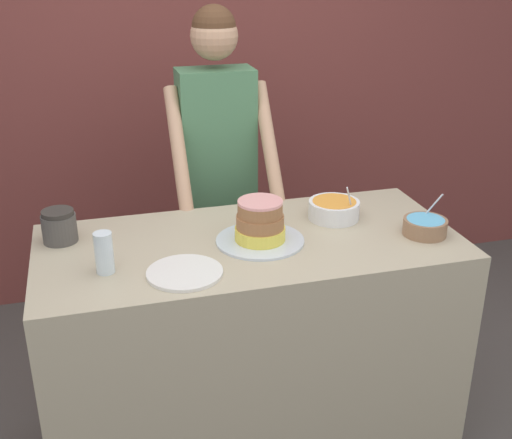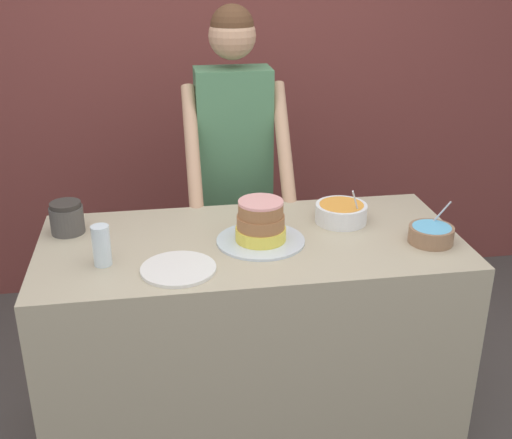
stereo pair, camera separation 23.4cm
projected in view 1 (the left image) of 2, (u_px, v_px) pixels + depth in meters
wall_back at (182, 74)px, 3.59m from camera, size 10.00×0.05×2.60m
counter at (250, 346)px, 2.59m from camera, size 1.58×0.73×0.95m
person_baker at (217, 152)px, 2.96m from camera, size 0.47×0.47×1.74m
cake at (260, 225)px, 2.37m from camera, size 0.33×0.33×0.16m
frosting_bowl_blue at (425, 226)px, 2.44m from camera, size 0.17×0.17×0.15m
frosting_bowl_orange at (334, 209)px, 2.59m from camera, size 0.21×0.21×0.16m
drinking_glass at (104, 253)px, 2.15m from camera, size 0.06×0.06×0.15m
ceramic_plate at (185, 273)px, 2.16m from camera, size 0.26×0.26×0.01m
stoneware_jar at (59, 226)px, 2.38m from camera, size 0.13×0.13×0.12m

